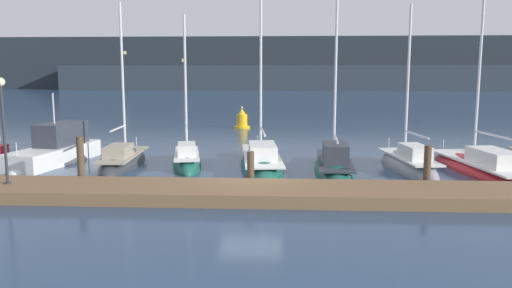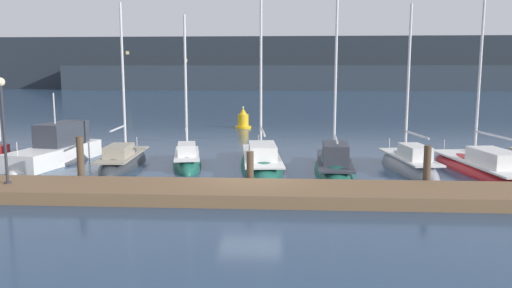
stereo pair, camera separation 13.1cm
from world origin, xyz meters
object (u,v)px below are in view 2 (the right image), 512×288
Objects in this scene: sailboat_berth_6 at (334,168)px; sailboat_berth_7 at (409,168)px; sailboat_berth_8 at (482,170)px; sailboat_berth_5 at (261,165)px; sailboat_berth_4 at (187,164)px; channel_buoy at (243,120)px; motorboat_berth_2 at (57,156)px; dock_lamppost at (3,113)px; sailboat_berth_3 at (123,163)px.

sailboat_berth_6 is 3.50m from sailboat_berth_7.
sailboat_berth_8 is at bearing 0.42° from sailboat_berth_6.
sailboat_berth_7 is at bearing -2.59° from sailboat_berth_5.
channel_buoy is at bearing 85.41° from sailboat_berth_4.
dock_lamppost is at bearing -79.38° from motorboat_berth_2.
sailboat_berth_6 is at bearing -179.58° from sailboat_berth_8.
sailboat_berth_4 is (3.17, -0.04, 0.00)m from sailboat_berth_3.
sailboat_berth_3 reaches higher than channel_buoy.
dock_lamppost is at bearing -164.45° from sailboat_berth_8.
motorboat_berth_2 is at bearing 176.55° from sailboat_berth_8.
sailboat_berth_3 reaches higher than motorboat_berth_2.
motorboat_berth_2 is at bearing 176.02° from sailboat_berth_4.
sailboat_berth_3 is at bearing 69.30° from dock_lamppost.
motorboat_berth_2 is 3.58m from sailboat_berth_3.
channel_buoy is (4.47, 16.22, 0.52)m from sailboat_berth_3.
sailboat_berth_8 is at bearing -3.19° from sailboat_berth_4.
motorboat_berth_2 is at bearing 177.16° from sailboat_berth_7.
dock_lamppost is (-12.48, -5.28, 2.91)m from sailboat_berth_6.
sailboat_berth_3 is 1.01× the size of sailboat_berth_7.
sailboat_berth_4 is at bearing -0.68° from sailboat_berth_3.
sailboat_berth_7 is 2.16× the size of dock_lamppost.
sailboat_berth_3 is 16.85m from sailboat_berth_8.
sailboat_berth_4 is 0.75× the size of sailboat_berth_5.
sailboat_berth_8 is (6.67, 0.05, -0.02)m from sailboat_berth_6.
sailboat_berth_3 is 7.19m from dock_lamppost.
channel_buoy is 23.49m from dock_lamppost.
sailboat_berth_5 is at bearing 33.48° from dock_lamppost.
sailboat_berth_5 is at bearing -3.00° from motorboat_berth_2.
sailboat_berth_4 is 16.32m from channel_buoy.
channel_buoy is at bearing 108.45° from sailboat_berth_6.
sailboat_berth_7 is (6.86, -0.31, 0.00)m from sailboat_berth_5.
sailboat_berth_4 is (6.71, -0.47, -0.25)m from motorboat_berth_2.
motorboat_berth_2 is 20.42m from sailboat_berth_8.
channel_buoy is (1.31, 16.26, 0.52)m from sailboat_berth_4.
sailboat_berth_5 reaches higher than sailboat_berth_6.
sailboat_berth_7 is at bearing -2.84° from motorboat_berth_2.
sailboat_berth_4 is 10.48m from sailboat_berth_7.
sailboat_berth_5 is at bearing -1.17° from sailboat_berth_4.
sailboat_berth_4 is at bearing 177.90° from sailboat_berth_7.
sailboat_berth_3 is at bearing 178.23° from sailboat_berth_7.
sailboat_berth_6 is 5.54× the size of channel_buoy.
sailboat_berth_6 is 0.89× the size of sailboat_berth_8.
sailboat_berth_4 is at bearing -94.59° from channel_buoy.
sailboat_berth_3 is 2.19× the size of dock_lamppost.
sailboat_berth_8 reaches higher than channel_buoy.
sailboat_berth_4 is at bearing -3.98° from motorboat_berth_2.
dock_lamppost is (-2.32, -6.13, 2.96)m from sailboat_berth_3.
sailboat_berth_8 is (10.05, -0.69, 0.02)m from sailboat_berth_5.
dock_lamppost is at bearing -106.90° from channel_buoy.
sailboat_berth_3 is 4.87× the size of channel_buoy.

